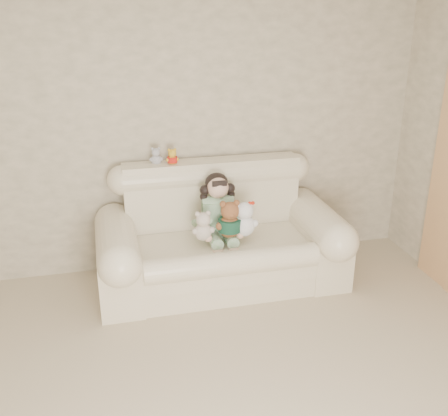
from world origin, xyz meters
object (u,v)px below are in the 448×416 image
at_px(sofa, 221,229).
at_px(brown_teddy, 230,216).
at_px(seated_child, 218,205).
at_px(white_cat, 244,215).
at_px(cream_teddy, 203,223).

bearing_deg(sofa, brown_teddy, -72.64).
relative_size(seated_child, brown_teddy, 1.51).
xyz_separation_m(sofa, brown_teddy, (0.04, -0.13, 0.18)).
xyz_separation_m(white_cat, cream_teddy, (-0.35, -0.01, -0.03)).
distance_m(sofa, cream_teddy, 0.27).
distance_m(sofa, white_cat, 0.27).
distance_m(seated_child, brown_teddy, 0.22).
bearing_deg(brown_teddy, seated_child, 100.76).
xyz_separation_m(seated_child, brown_teddy, (0.05, -0.21, -0.02)).
relative_size(sofa, cream_teddy, 7.04).
relative_size(brown_teddy, white_cat, 1.04).
relative_size(white_cat, cream_teddy, 1.22).
height_order(seated_child, brown_teddy, seated_child).
height_order(brown_teddy, white_cat, brown_teddy).
distance_m(white_cat, cream_teddy, 0.35).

